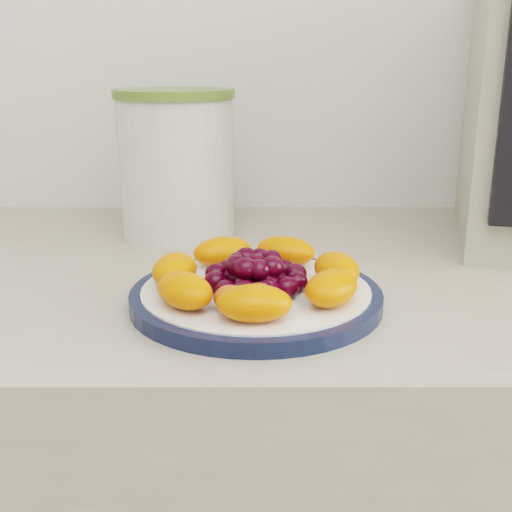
{
  "coord_description": "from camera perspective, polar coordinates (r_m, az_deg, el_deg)",
  "views": [
    {
      "loc": [
        -0.11,
        0.47,
        1.13
      ],
      "look_at": [
        -0.11,
        1.07,
        0.95
      ],
      "focal_mm": 45.0,
      "sensor_mm": 36.0,
      "label": 1
    }
  ],
  "objects": [
    {
      "name": "plate_rim",
      "position": [
        0.63,
        0.0,
        -3.67
      ],
      "size": [
        0.25,
        0.25,
        0.01
      ],
      "primitive_type": "cylinder",
      "color": "#0F1834",
      "rests_on": "counter"
    },
    {
      "name": "plate_face",
      "position": [
        0.63,
        0.0,
        -3.58
      ],
      "size": [
        0.23,
        0.23,
        0.02
      ],
      "primitive_type": "cylinder",
      "color": "white",
      "rests_on": "counter"
    },
    {
      "name": "canister",
      "position": [
        0.87,
        -7.06,
        7.72
      ],
      "size": [
        0.17,
        0.17,
        0.18
      ],
      "primitive_type": "cylinder",
      "rotation": [
        0.0,
        0.0,
        -0.15
      ],
      "color": "#496223",
      "rests_on": "counter"
    },
    {
      "name": "canister_lid",
      "position": [
        0.86,
        -7.31,
        14.12
      ],
      "size": [
        0.18,
        0.18,
        0.01
      ],
      "primitive_type": "cylinder",
      "rotation": [
        0.0,
        0.0,
        -0.15
      ],
      "color": "#5B732E",
      "rests_on": "canister"
    },
    {
      "name": "fruit_plate",
      "position": [
        0.62,
        -0.06,
        -1.62
      ],
      "size": [
        0.21,
        0.21,
        0.04
      ],
      "color": "#FF5602",
      "rests_on": "plate_face"
    }
  ]
}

